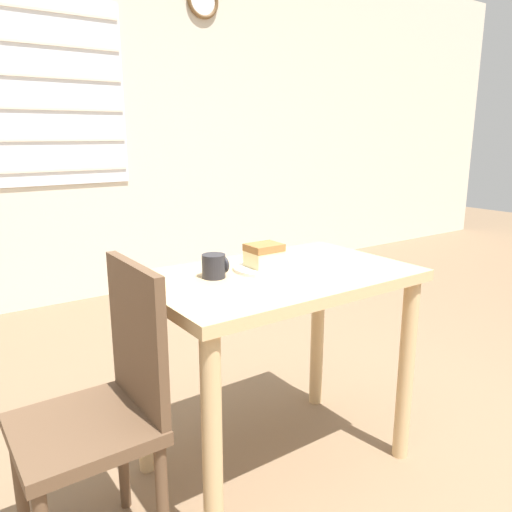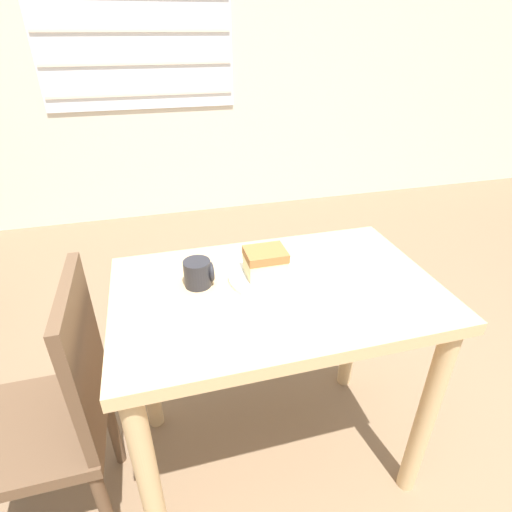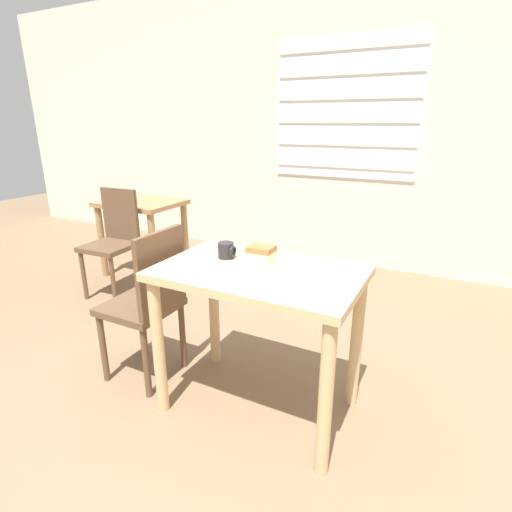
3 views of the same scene
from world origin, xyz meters
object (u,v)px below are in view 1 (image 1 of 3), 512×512
object	(u,v)px
chair_near_window	(105,406)
plate	(268,268)
dining_table_near	(278,309)
cake_slice	(264,255)
coffee_mug	(215,266)

from	to	relation	value
chair_near_window	plate	world-z (taller)	chair_near_window
dining_table_near	cake_slice	distance (m)	0.20
chair_near_window	plate	size ratio (longest dim) A/B	3.57
coffee_mug	plate	bearing A→B (deg)	-4.67
plate	coffee_mug	size ratio (longest dim) A/B	2.88
dining_table_near	cake_slice	bearing A→B (deg)	106.68
cake_slice	coffee_mug	size ratio (longest dim) A/B	1.39
dining_table_near	coffee_mug	distance (m)	0.29
chair_near_window	coffee_mug	distance (m)	0.56
chair_near_window	plate	distance (m)	0.72
chair_near_window	cake_slice	distance (m)	0.74
dining_table_near	cake_slice	world-z (taller)	cake_slice
chair_near_window	coffee_mug	size ratio (longest dim) A/B	10.28
cake_slice	dining_table_near	bearing A→B (deg)	-73.32
chair_near_window	cake_slice	world-z (taller)	chair_near_window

